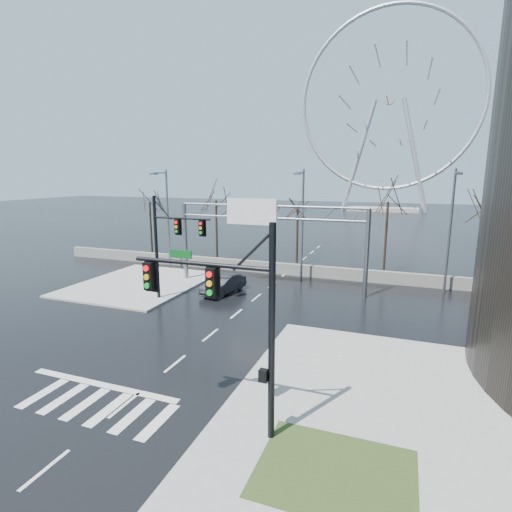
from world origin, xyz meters
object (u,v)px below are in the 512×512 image
at_px(signal_mast_far, 169,239).
at_px(ferris_wheel, 389,108).
at_px(sign_gantry, 264,228).
at_px(car, 224,284).
at_px(signal_mast_near, 235,309).

height_order(signal_mast_far, ferris_wheel, ferris_wheel).
height_order(sign_gantry, car, sign_gantry).
bearing_deg(ferris_wheel, sign_gantry, -93.84).
bearing_deg(ferris_wheel, car, -95.48).
bearing_deg(car, ferris_wheel, 95.02).
xyz_separation_m(ferris_wheel, car, (-7.94, -82.77, -25.38)).
xyz_separation_m(signal_mast_near, car, (-8.08, 16.26, -4.12)).
bearing_deg(signal_mast_near, ferris_wheel, 90.08).
bearing_deg(car, signal_mast_near, -53.08).
bearing_deg(sign_gantry, ferris_wheel, 86.16).
height_order(signal_mast_near, car, signal_mast_near).
height_order(signal_mast_far, sign_gantry, signal_mast_far).
bearing_deg(car, sign_gantry, 57.34).
xyz_separation_m(signal_mast_far, car, (2.93, 3.26, -4.08)).
height_order(signal_mast_far, car, signal_mast_far).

